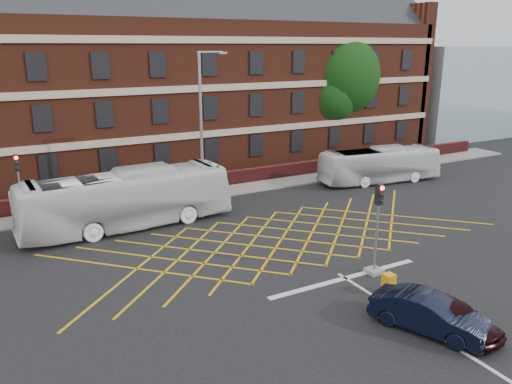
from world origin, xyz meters
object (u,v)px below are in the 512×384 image
car_navy (429,313)px  deciduous_tree (337,82)px  bus_right (380,165)px  street_lamp (203,158)px  traffic_light_near (376,237)px  traffic_light_far (21,198)px  direction_signs (20,203)px  car_maroon (454,316)px  utility_cabinet (389,284)px  bus_left (127,199)px

car_navy → deciduous_tree: bearing=35.9°
bus_right → street_lamp: (-14.57, -0.19, 2.10)m
traffic_light_near → traffic_light_far: 19.81m
traffic_light_near → direction_signs: bearing=132.9°
car_maroon → direction_signs: (-12.93, 19.90, 0.76)m
car_navy → deciduous_tree: (15.78, 26.59, 6.16)m
bus_right → utility_cabinet: (-12.03, -14.00, -0.88)m
bus_left → bus_right: bearing=-90.8°
traffic_light_far → bus_left: bearing=-28.4°
traffic_light_far → car_maroon: bearing=-56.6°
bus_left → bus_right: bus_left is taller
direction_signs → deciduous_tree: bearing=14.4°
car_maroon → utility_cabinet: car_maroon is taller
car_maroon → direction_signs: bearing=118.2°
bus_left → street_lamp: 5.25m
direction_signs → utility_cabinet: (12.84, -16.61, -0.92)m
deciduous_tree → car_maroon: bearing=-119.0°
deciduous_tree → street_lamp: 20.55m
direction_signs → car_navy: bearing=-57.9°
bus_right → direction_signs: bus_right is taller
traffic_light_far → traffic_light_near: bearing=-46.5°
deciduous_tree → bus_right: bearing=-107.5°
car_navy → traffic_light_near: 5.02m
bus_left → deciduous_tree: (22.57, 10.42, 5.18)m
bus_left → car_maroon: (7.55, -16.65, -1.06)m
car_navy → traffic_light_far: (-12.09, 19.03, 1.07)m
car_maroon → traffic_light_far: (-12.86, 19.51, 1.15)m
utility_cabinet → bus_left: bearing=119.2°
car_navy → traffic_light_far: traffic_light_far is taller
car_navy → direction_signs: size_ratio=1.92×
direction_signs → utility_cabinet: bearing=-52.3°
bus_right → car_maroon: bearing=154.2°
bus_left → car_navy: bearing=-160.0°
bus_right → direction_signs: (-24.87, 2.61, 0.04)m
bus_left → traffic_light_far: bearing=58.9°
traffic_light_near → bus_left: bearing=125.9°
deciduous_tree → direction_signs: (-27.94, -7.17, -5.48)m
car_maroon → traffic_light_far: traffic_light_far is taller
street_lamp → bus_left: bearing=-174.8°
deciduous_tree → street_lamp: deciduous_tree is taller
deciduous_tree → traffic_light_near: size_ratio=2.64×
car_maroon → traffic_light_near: size_ratio=0.85×
traffic_light_near → traffic_light_far: size_ratio=1.00×
car_navy → traffic_light_far: 22.57m
traffic_light_near → utility_cabinet: bearing=-114.9°
bus_right → car_maroon: 21.02m
car_maroon → utility_cabinet: size_ratio=3.93×
car_navy → direction_signs: bearing=98.6°
bus_right → traffic_light_near: traffic_light_near is taller
traffic_light_near → street_lamp: street_lamp is taller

